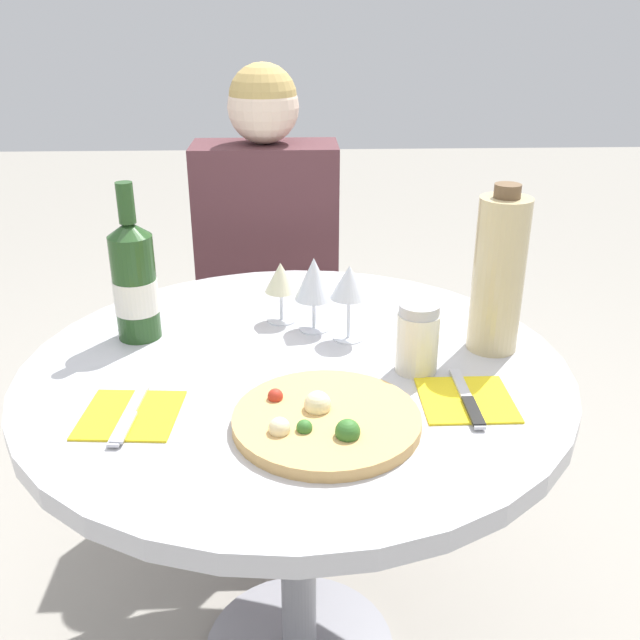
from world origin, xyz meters
TOP-DOWN VIEW (x-y plane):
  - dining_table at (0.00, 0.00)m, footprint 0.99×0.99m
  - chair_behind_diner at (-0.07, 0.80)m, footprint 0.37×0.37m
  - seated_diner at (-0.07, 0.66)m, footprint 0.38×0.40m
  - pizza_large at (0.05, -0.21)m, footprint 0.29×0.29m
  - wine_bottle at (-0.30, 0.13)m, footprint 0.08×0.08m
  - tall_carafe at (0.37, 0.05)m, footprint 0.09×0.09m
  - sugar_shaker at (0.22, -0.03)m, footprint 0.07×0.07m
  - wine_glass_front_right at (0.10, 0.10)m, footprint 0.07×0.07m
  - wine_glass_center at (0.04, 0.15)m, footprint 0.08×0.08m
  - wine_glass_back_left at (-0.03, 0.19)m, footprint 0.07×0.07m
  - place_setting_left at (-0.26, -0.17)m, footprint 0.16×0.19m
  - place_setting_right at (0.28, -0.15)m, footprint 0.15×0.19m

SIDE VIEW (x-z plane):
  - chair_behind_diner at x=-0.07m, z-range 0.00..0.86m
  - seated_diner at x=-0.07m, z-range -0.07..1.13m
  - dining_table at x=0.00m, z-range 0.25..0.98m
  - place_setting_left at x=-0.26m, z-range 0.73..0.74m
  - place_setting_right at x=0.28m, z-range 0.73..0.74m
  - pizza_large at x=0.05m, z-range 0.72..0.77m
  - sugar_shaker at x=0.22m, z-range 0.73..0.86m
  - wine_glass_back_left at x=-0.03m, z-range 0.76..0.88m
  - wine_glass_center at x=0.04m, z-range 0.76..0.91m
  - wine_glass_front_right at x=0.10m, z-range 0.77..0.92m
  - wine_bottle at x=-0.30m, z-range 0.69..1.00m
  - tall_carafe at x=0.37m, z-range 0.72..1.04m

